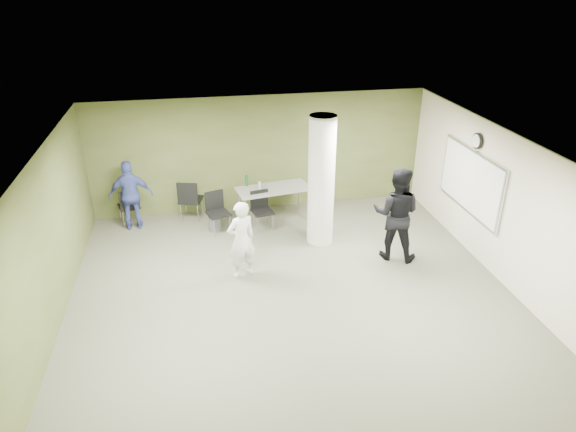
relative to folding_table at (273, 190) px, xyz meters
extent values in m
plane|color=#515040|center=(-0.17, -3.25, -0.75)|extent=(8.00, 8.00, 0.00)
plane|color=white|center=(-0.17, -3.25, 2.05)|extent=(8.00, 8.00, 0.00)
cube|color=#4A5226|center=(-0.17, 0.75, 0.65)|extent=(8.00, 2.80, 0.02)
cube|color=#4A5226|center=(-4.17, -3.25, 0.65)|extent=(0.02, 8.00, 2.80)
cube|color=beige|center=(3.83, -3.25, 0.65)|extent=(0.02, 8.00, 2.80)
cylinder|color=silver|center=(0.83, -1.25, 0.65)|extent=(0.56, 0.56, 2.80)
cube|color=silver|center=(3.76, -2.05, 0.75)|extent=(0.04, 2.30, 1.30)
cube|color=white|center=(3.74, -2.05, 0.75)|extent=(0.02, 2.20, 1.20)
cylinder|color=black|center=(3.76, -2.05, 1.60)|extent=(0.05, 0.32, 0.32)
cylinder|color=white|center=(3.73, -2.05, 1.60)|extent=(0.02, 0.26, 0.26)
cube|color=gray|center=(0.02, -0.01, 0.03)|extent=(1.79, 1.00, 0.04)
cylinder|color=silver|center=(-0.69, -0.42, -0.37)|extent=(0.04, 0.04, 0.76)
cylinder|color=silver|center=(0.81, -0.18, -0.37)|extent=(0.04, 0.04, 0.76)
cylinder|color=silver|center=(-0.78, 0.17, -0.37)|extent=(0.04, 0.04, 0.76)
cylinder|color=silver|center=(0.72, 0.41, -0.37)|extent=(0.04, 0.04, 0.76)
cylinder|color=#194B1F|center=(-0.58, 0.24, 0.17)|extent=(0.07, 0.07, 0.25)
cylinder|color=#B2B2B7|center=(-0.30, 0.00, 0.14)|extent=(0.06, 0.06, 0.18)
cylinder|color=#4C4C4C|center=(-1.40, -0.31, -0.59)|extent=(0.28, 0.28, 0.33)
cube|color=black|center=(-3.31, 0.40, -0.31)|extent=(0.56, 0.56, 0.05)
cube|color=black|center=(-3.25, 0.20, -0.07)|extent=(0.42, 0.16, 0.44)
cylinder|color=silver|center=(-3.19, 0.63, -0.54)|extent=(0.02, 0.02, 0.42)
cylinder|color=silver|center=(-3.54, 0.52, -0.54)|extent=(0.02, 0.02, 0.42)
cylinder|color=silver|center=(-3.08, 0.27, -0.54)|extent=(0.02, 0.02, 0.42)
cylinder|color=silver|center=(-3.43, 0.17, -0.54)|extent=(0.02, 0.02, 0.42)
cube|color=black|center=(-1.89, 0.40, -0.27)|extent=(0.62, 0.62, 0.05)
cube|color=black|center=(-1.96, 0.18, 0.00)|extent=(0.47, 0.18, 0.49)
cylinder|color=silver|center=(-1.64, 0.54, -0.52)|extent=(0.02, 0.02, 0.46)
cylinder|color=silver|center=(-2.03, 0.65, -0.52)|extent=(0.02, 0.02, 0.46)
cylinder|color=silver|center=(-1.75, 0.14, -0.52)|extent=(0.02, 0.02, 0.46)
cylinder|color=silver|center=(-2.15, 0.26, -0.52)|extent=(0.02, 0.02, 0.46)
cube|color=black|center=(-1.30, -0.40, -0.31)|extent=(0.58, 0.58, 0.05)
cube|color=black|center=(-1.37, -0.20, -0.06)|extent=(0.43, 0.17, 0.45)
cylinder|color=silver|center=(-1.43, -0.64, -0.54)|extent=(0.02, 0.02, 0.43)
cylinder|color=silver|center=(-1.07, -0.52, -0.54)|extent=(0.02, 0.02, 0.43)
cylinder|color=silver|center=(-1.54, -0.28, -0.54)|extent=(0.02, 0.02, 0.43)
cylinder|color=silver|center=(-1.18, -0.16, -0.54)|extent=(0.02, 0.02, 0.43)
cube|color=black|center=(-0.31, -0.45, -0.32)|extent=(0.52, 0.52, 0.05)
cube|color=black|center=(-0.35, -0.26, -0.09)|extent=(0.42, 0.12, 0.43)
cylinder|color=silver|center=(-0.46, -0.66, -0.55)|extent=(0.02, 0.02, 0.41)
cylinder|color=silver|center=(-0.10, -0.59, -0.55)|extent=(0.02, 0.02, 0.41)
cylinder|color=silver|center=(-0.53, -0.31, -0.55)|extent=(0.02, 0.02, 0.41)
cylinder|color=silver|center=(-0.17, -0.24, -0.55)|extent=(0.02, 0.02, 0.41)
imported|color=silver|center=(-0.99, -2.35, 0.03)|extent=(0.67, 0.56, 1.57)
imported|color=black|center=(2.14, -2.20, 0.22)|extent=(1.19, 1.10, 1.96)
imported|color=#3E4A9A|center=(-3.20, 0.15, 0.06)|extent=(0.97, 0.43, 1.63)
camera|label=1|loc=(-1.73, -10.87, 4.66)|focal=32.00mm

